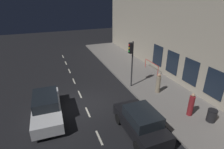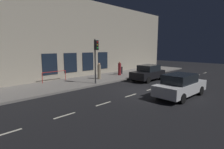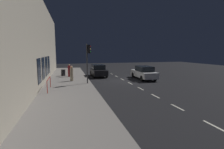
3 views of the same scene
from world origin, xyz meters
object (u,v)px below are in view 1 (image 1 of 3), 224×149
Objects in this scene: parked_car_0 at (141,122)px; trash_bin at (212,115)px; parked_car_1 at (47,107)px; pedestrian_1 at (191,105)px; pedestrian_0 at (158,84)px; traffic_light at (131,55)px.

parked_car_0 is 4.63m from trash_bin.
pedestrian_1 is at bearing 161.03° from parked_car_1.
pedestrian_0 reaches higher than trash_bin.
pedestrian_1 is (0.23, -3.32, -0.03)m from pedestrian_0.
traffic_light is 2.45× the size of pedestrian_1.
parked_car_1 is at bearing 144.05° from parked_car_0.
pedestrian_1 reaches higher than parked_car_0.
parked_car_1 is at bearing 155.48° from trash_bin.
pedestrian_0 is at bearing 44.13° from parked_car_0.
pedestrian_0 is (8.47, -0.01, 0.13)m from parked_car_1.
traffic_light reaches higher than parked_car_0.
parked_car_0 is 6.05m from parked_car_1.
parked_car_1 is 10.42m from trash_bin.
parked_car_0 is 4.83× the size of trash_bin.
traffic_light reaches higher than trash_bin.
traffic_light reaches higher than pedestrian_1.
trash_bin is (2.62, -6.05, -2.41)m from traffic_light.
pedestrian_0 reaches higher than parked_car_0.
trash_bin is at bearing 157.43° from parked_car_1.
pedestrian_1 is (8.70, -3.33, 0.10)m from parked_car_1.
pedestrian_1 reaches higher than parked_car_1.
trash_bin is (9.47, -4.32, -0.23)m from parked_car_1.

